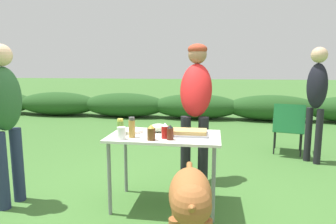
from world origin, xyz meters
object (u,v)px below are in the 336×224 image
Objects in this scene: standing_person_in_gray_fleece at (196,96)px; camp_chair_green_behind_table at (288,126)px; spice_jar at (132,127)px; standing_person_in_navy_coat at (317,92)px; food_tray at (189,133)px; standing_person_with_beanie at (5,111)px; plate_stack at (131,131)px; mixing_bowl at (158,128)px; ketchup_bottle at (165,131)px; dog at (190,201)px; folding_table at (165,142)px; relish_jar at (120,127)px; beer_bottle at (151,133)px; paper_cup_stack at (122,133)px; bbq_sauce_bottle at (170,133)px.

camp_chair_green_behind_table is at bearing 45.26° from standing_person_in_gray_fleece.
spice_jar is 2.91m from standing_person_in_navy_coat.
food_tray is 0.47× the size of camp_chair_green_behind_table.
camp_chair_green_behind_table is at bearing -46.10° from standing_person_with_beanie.
plate_stack is at bearing 106.88° from spice_jar.
mixing_bowl is 1.24× the size of ketchup_bottle.
standing_person_with_beanie is 1.51× the size of dog.
folding_table is 0.65× the size of standing_person_in_gray_fleece.
food_tray is 2.37× the size of relish_jar.
standing_person_in_navy_coat reaches higher than beer_bottle.
plate_stack is at bearing 132.09° from beer_bottle.
paper_cup_stack reaches higher than camp_chair_green_behind_table.
ketchup_bottle is 0.91× the size of relish_jar.
spice_jar is 1.07m from dog.
mixing_bowl is 2.64m from camp_chair_green_behind_table.
camp_chair_green_behind_table is at bearing 175.97° from standing_person_in_navy_coat.
food_tray is 0.27m from ketchup_bottle.
bbq_sauce_bottle is (-0.16, -0.21, 0.04)m from food_tray.
food_tray is 2.09× the size of mixing_bowl.
plate_stack is at bearing 88.14° from paper_cup_stack.
beer_bottle is at bearing -165.38° from bbq_sauce_bottle.
spice_jar is 0.12× the size of standing_person_with_beanie.
folding_table is 0.20m from ketchup_bottle.
paper_cup_stack is at bearing -91.86° from plate_stack.
dog reaches higher than folding_table.
mixing_bowl is at bearing -118.97° from camp_chair_green_behind_table.
mixing_bowl is at bearing 159.89° from food_tray.
standing_person_with_beanie is 2.08m from dog.
standing_person_in_navy_coat reaches higher than relish_jar.
standing_person_in_navy_coat is 2.03× the size of camp_chair_green_behind_table.
bbq_sauce_bottle is 0.97× the size of beer_bottle.
folding_table is at bearing -12.01° from plate_stack.
spice_jar is 0.12× the size of standing_person_in_gray_fleece.
paper_cup_stack is (-0.61, -0.26, 0.03)m from food_tray.
dog is at bearing -51.94° from spice_jar.
bbq_sauce_bottle is 0.87× the size of relish_jar.
relish_jar is 2.97m from standing_person_in_navy_coat.
standing_person_in_navy_coat reaches higher than mixing_bowl.
mixing_bowl is 2.57m from standing_person_in_navy_coat.
plate_stack is 0.31m from paper_cup_stack.
paper_cup_stack is 0.77× the size of ketchup_bottle.
paper_cup_stack is (-0.01, -0.31, 0.04)m from plate_stack.
relish_jar is (-0.06, 0.16, 0.02)m from paper_cup_stack.
beer_bottle is at bearing -108.26° from standing_person_in_gray_fleece.
relish_jar reaches higher than beer_bottle.
beer_bottle is at bearing -47.91° from plate_stack.
standing_person_in_navy_coat is (1.68, 0.96, -0.01)m from standing_person_in_gray_fleece.
standing_person_with_beanie reaches higher than ketchup_bottle.
food_tray is 2.40m from standing_person_in_navy_coat.
mixing_bowl is 1.61× the size of paper_cup_stack.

